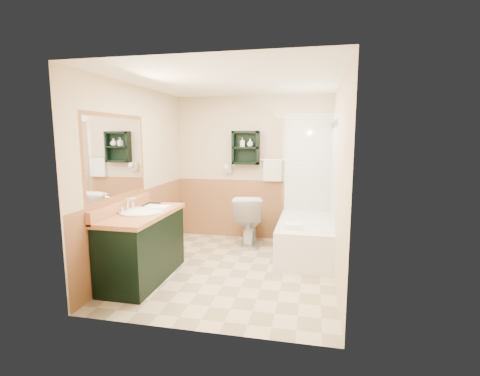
% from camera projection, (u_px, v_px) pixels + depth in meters
% --- Properties ---
extents(floor, '(3.00, 3.00, 0.00)m').
position_uv_depth(floor, '(232.00, 269.00, 4.58)').
color(floor, beige).
rests_on(floor, ground).
extents(back_wall, '(2.60, 0.04, 2.40)m').
position_uv_depth(back_wall, '(253.00, 168.00, 5.88)').
color(back_wall, beige).
rests_on(back_wall, ground).
extents(left_wall, '(0.04, 3.00, 2.40)m').
position_uv_depth(left_wall, '(137.00, 177.00, 4.68)').
color(left_wall, beige).
rests_on(left_wall, ground).
extents(right_wall, '(0.04, 3.00, 2.40)m').
position_uv_depth(right_wall, '(340.00, 182.00, 4.14)').
color(right_wall, beige).
rests_on(right_wall, ground).
extents(ceiling, '(2.60, 3.00, 0.04)m').
position_uv_depth(ceiling, '(232.00, 80.00, 4.22)').
color(ceiling, white).
rests_on(ceiling, back_wall).
extents(wainscot_left, '(2.98, 2.98, 1.00)m').
position_uv_depth(wainscot_left, '(141.00, 227.00, 4.77)').
color(wainscot_left, '#B6794A').
rests_on(wainscot_left, left_wall).
extents(wainscot_back, '(2.58, 2.58, 1.00)m').
position_uv_depth(wainscot_back, '(252.00, 209.00, 5.95)').
color(wainscot_back, '#B6794A').
rests_on(wainscot_back, back_wall).
extents(mirror_frame, '(1.30, 1.30, 1.00)m').
position_uv_depth(mirror_frame, '(117.00, 157.00, 4.09)').
color(mirror_frame, '#915E2F').
rests_on(mirror_frame, left_wall).
extents(mirror_glass, '(1.20, 1.20, 0.90)m').
position_uv_depth(mirror_glass, '(117.00, 157.00, 4.09)').
color(mirror_glass, white).
rests_on(mirror_glass, left_wall).
extents(tile_right, '(1.50, 1.50, 2.10)m').
position_uv_depth(tile_right, '(333.00, 186.00, 4.89)').
color(tile_right, white).
rests_on(tile_right, right_wall).
extents(tile_back, '(0.95, 0.95, 2.10)m').
position_uv_depth(tile_back, '(314.00, 179.00, 5.65)').
color(tile_back, white).
rests_on(tile_back, back_wall).
extents(tile_accent, '(1.50, 1.50, 0.10)m').
position_uv_depth(tile_accent, '(334.00, 124.00, 4.77)').
color(tile_accent, '#14482B').
rests_on(tile_accent, right_wall).
extents(wall_shelf, '(0.45, 0.15, 0.55)m').
position_uv_depth(wall_shelf, '(246.00, 148.00, 5.73)').
color(wall_shelf, black).
rests_on(wall_shelf, back_wall).
extents(hair_dryer, '(0.10, 0.24, 0.18)m').
position_uv_depth(hair_dryer, '(228.00, 168.00, 5.87)').
color(hair_dryer, silver).
rests_on(hair_dryer, back_wall).
extents(towel_bar, '(0.40, 0.06, 0.40)m').
position_uv_depth(towel_bar, '(273.00, 160.00, 5.72)').
color(towel_bar, white).
rests_on(towel_bar, back_wall).
extents(curtain_rod, '(0.03, 1.60, 0.03)m').
position_uv_depth(curtain_rod, '(281.00, 117.00, 4.90)').
color(curtain_rod, silver).
rests_on(curtain_rod, back_wall).
extents(shower_curtain, '(1.05, 1.05, 1.70)m').
position_uv_depth(shower_curtain, '(281.00, 176.00, 5.20)').
color(shower_curtain, '#BBAC8D').
rests_on(shower_curtain, curtain_rod).
extents(vanity, '(0.59, 1.32, 0.83)m').
position_uv_depth(vanity, '(143.00, 246.00, 4.23)').
color(vanity, black).
rests_on(vanity, ground).
extents(bathtub, '(0.78, 1.50, 0.52)m').
position_uv_depth(bathtub, '(305.00, 238.00, 5.07)').
color(bathtub, white).
rests_on(bathtub, ground).
extents(toilet, '(0.56, 0.87, 0.80)m').
position_uv_depth(toilet, '(248.00, 220.00, 5.62)').
color(toilet, white).
rests_on(toilet, ground).
extents(counter_towel, '(0.30, 0.24, 0.04)m').
position_uv_depth(counter_towel, '(157.00, 208.00, 4.33)').
color(counter_towel, white).
rests_on(counter_towel, vanity).
extents(vanity_book, '(0.18, 0.04, 0.24)m').
position_uv_depth(vanity_book, '(145.00, 196.00, 4.57)').
color(vanity_book, black).
rests_on(vanity_book, vanity).
extents(tub_towel, '(0.23, 0.20, 0.07)m').
position_uv_depth(tub_towel, '(293.00, 226.00, 4.63)').
color(tub_towel, white).
rests_on(tub_towel, bathtub).
extents(soap_bottle_a, '(0.12, 0.16, 0.07)m').
position_uv_depth(soap_bottle_a, '(242.00, 145.00, 5.73)').
color(soap_bottle_a, white).
rests_on(soap_bottle_a, wall_shelf).
extents(soap_bottle_b, '(0.15, 0.16, 0.10)m').
position_uv_depth(soap_bottle_b, '(250.00, 144.00, 5.70)').
color(soap_bottle_b, white).
rests_on(soap_bottle_b, wall_shelf).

